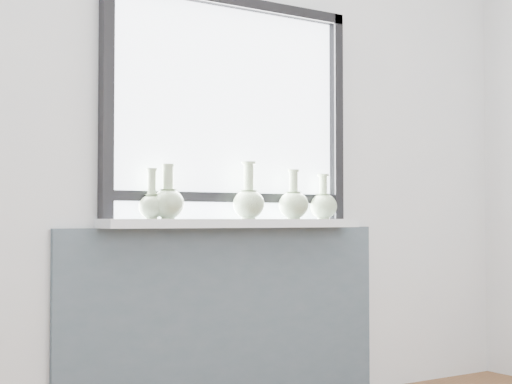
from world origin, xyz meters
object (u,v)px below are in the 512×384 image
vase_b (168,201)px  vase_c (249,201)px  windowsill (237,223)px  vase_e (323,204)px  vase_d (294,203)px  vase_a (152,204)px

vase_b → vase_c: size_ratio=0.90×
windowsill → vase_e: vase_e is taller
windowsill → vase_b: bearing=-176.8°
vase_c → vase_e: vase_c is taller
vase_d → vase_b: bearing=179.5°
windowsill → vase_c: size_ratio=4.96×
windowsill → vase_a: vase_a is taller
vase_b → vase_d: vase_b is taller
windowsill → vase_a: size_ratio=6.01×
vase_a → vase_d: (0.74, -0.03, 0.01)m
windowsill → vase_b: size_ratio=5.51×
vase_b → vase_c: 0.41m
windowsill → vase_b: (-0.37, -0.02, 0.10)m
vase_b → vase_d: 0.67m
vase_b → vase_c: bearing=-0.6°
vase_c → vase_a: bearing=177.0°
vase_c → vase_d: vase_c is taller
windowsill → vase_c: (0.05, -0.02, 0.10)m
windowsill → vase_d: size_ratio=5.54×
vase_b → vase_c: (0.41, -0.00, 0.00)m
vase_b → vase_a: bearing=162.6°
vase_c → vase_b: bearing=179.4°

